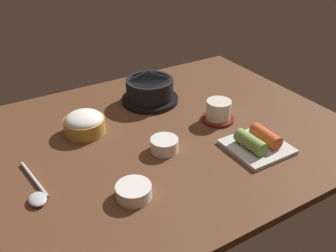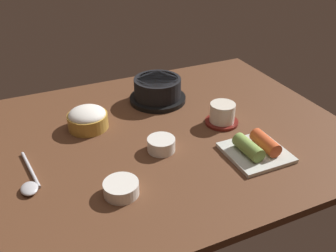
# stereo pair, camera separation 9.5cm
# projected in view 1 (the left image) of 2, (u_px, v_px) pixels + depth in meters

# --- Properties ---
(dining_table) EXTENTS (1.00, 0.76, 0.02)m
(dining_table) POSITION_uv_depth(u_px,v_px,m) (158.00, 138.00, 0.98)
(dining_table) COLOR #56331E
(dining_table) RESTS_ON ground
(stone_pot) EXTENTS (0.17, 0.17, 0.07)m
(stone_pot) POSITION_uv_depth(u_px,v_px,m) (150.00, 91.00, 1.11)
(stone_pot) COLOR black
(stone_pot) RESTS_ON dining_table
(rice_bowl) EXTENTS (0.11, 0.11, 0.06)m
(rice_bowl) POSITION_uv_depth(u_px,v_px,m) (84.00, 123.00, 0.96)
(rice_bowl) COLOR #B78C38
(rice_bowl) RESTS_ON dining_table
(tea_cup_with_saucer) EXTENTS (0.09, 0.09, 0.06)m
(tea_cup_with_saucer) POSITION_uv_depth(u_px,v_px,m) (218.00, 111.00, 1.02)
(tea_cup_with_saucer) COLOR maroon
(tea_cup_with_saucer) RESTS_ON dining_table
(banchan_cup_center) EXTENTS (0.07, 0.07, 0.03)m
(banchan_cup_center) POSITION_uv_depth(u_px,v_px,m) (164.00, 144.00, 0.90)
(banchan_cup_center) COLOR white
(banchan_cup_center) RESTS_ON dining_table
(kimchi_plate) EXTENTS (0.14, 0.14, 0.04)m
(kimchi_plate) POSITION_uv_depth(u_px,v_px,m) (258.00, 143.00, 0.91)
(kimchi_plate) COLOR silver
(kimchi_plate) RESTS_ON dining_table
(side_bowl_near) EXTENTS (0.07, 0.07, 0.03)m
(side_bowl_near) POSITION_uv_depth(u_px,v_px,m) (134.00, 191.00, 0.76)
(side_bowl_near) COLOR white
(side_bowl_near) RESTS_ON dining_table
(spoon) EXTENTS (0.04, 0.17, 0.01)m
(spoon) POSITION_uv_depth(u_px,v_px,m) (36.00, 193.00, 0.77)
(spoon) COLOR #B7B7BC
(spoon) RESTS_ON dining_table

